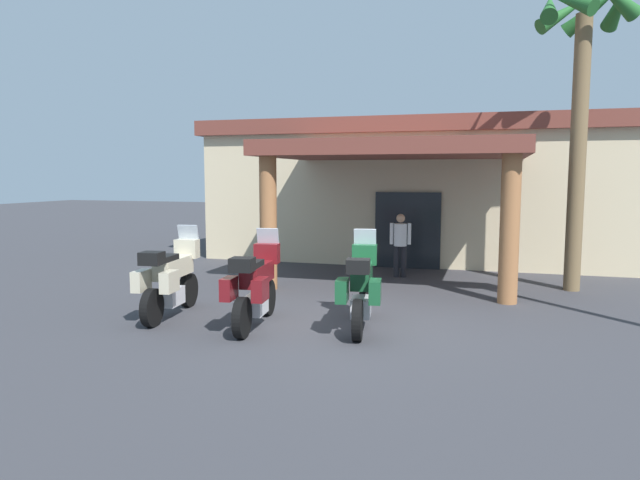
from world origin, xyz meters
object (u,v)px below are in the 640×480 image
(motorcycle_cream, at_px, (170,279))
(motorcycle_maroon, at_px, (255,286))
(motel_building, at_px, (422,188))
(palm_tree_near_portico, at_px, (581,66))
(pedestrian, at_px, (400,241))
(motorcycle_green, at_px, (361,288))

(motorcycle_cream, xyz_separation_m, motorcycle_maroon, (1.75, -0.18, 0.00))
(motel_building, relative_size, palm_tree_near_portico, 1.91)
(motorcycle_cream, bearing_deg, motel_building, -24.70)
(motel_building, height_order, pedestrian, motel_building)
(motel_building, xyz_separation_m, motorcycle_maroon, (-1.43, -10.27, -1.43))
(motorcycle_maroon, bearing_deg, motorcycle_cream, 76.71)
(motorcycle_maroon, xyz_separation_m, pedestrian, (1.53, 5.53, 0.22))
(motorcycle_cream, distance_m, motorcycle_maroon, 1.76)
(motel_building, bearing_deg, motorcycle_green, -88.98)
(motorcycle_maroon, distance_m, motorcycle_green, 1.80)
(motel_building, height_order, motorcycle_maroon, motel_building)
(motel_building, distance_m, motorcycle_green, 9.98)
(motorcycle_cream, bearing_deg, motorcycle_green, -93.54)
(motorcycle_maroon, height_order, palm_tree_near_portico, palm_tree_near_portico)
(pedestrian, distance_m, palm_tree_near_portico, 5.63)
(motorcycle_cream, distance_m, palm_tree_near_portico, 9.67)
(motorcycle_green, bearing_deg, motorcycle_cream, 84.35)
(motorcycle_cream, xyz_separation_m, motorcycle_green, (3.50, 0.23, 0.00))
(motorcycle_maroon, bearing_deg, motorcycle_green, -84.59)
(pedestrian, height_order, palm_tree_near_portico, palm_tree_near_portico)
(motorcycle_maroon, xyz_separation_m, palm_tree_near_portico, (5.48, 5.03, 4.21))
(motorcycle_green, xyz_separation_m, palm_tree_near_portico, (3.73, 4.63, 4.21))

